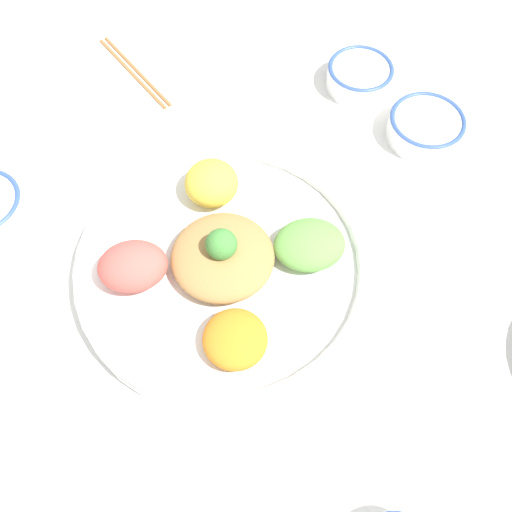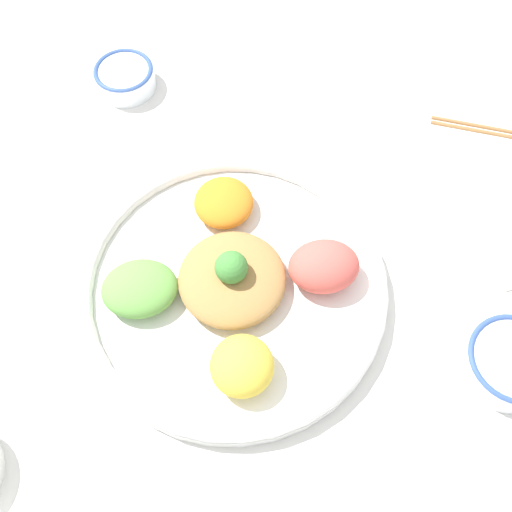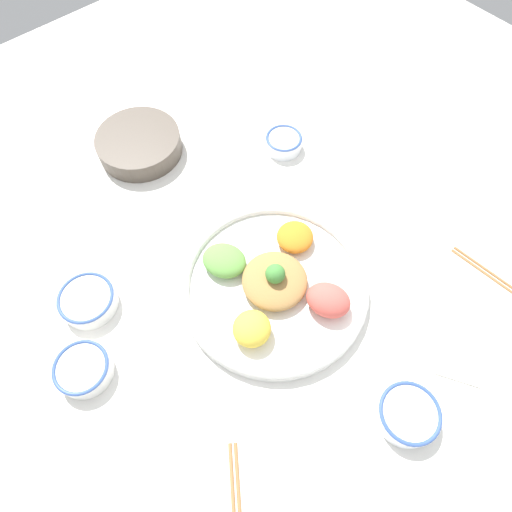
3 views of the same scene
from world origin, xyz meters
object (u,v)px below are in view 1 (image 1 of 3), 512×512
(rice_bowl_blue, at_px, (426,126))
(chopsticks_pair_far, at_px, (134,71))
(salad_platter, at_px, (223,262))
(sauce_bowl_red, at_px, (360,75))

(rice_bowl_blue, relative_size, chopsticks_pair_far, 0.66)
(salad_platter, xyz_separation_m, sauce_bowl_red, (-0.11, -0.40, -0.00))
(salad_platter, xyz_separation_m, rice_bowl_blue, (-0.23, -0.32, -0.00))
(salad_platter, bearing_deg, chopsticks_pair_far, -50.95)
(sauce_bowl_red, height_order, rice_bowl_blue, same)
(salad_platter, height_order, sauce_bowl_red, salad_platter)
(sauce_bowl_red, height_order, chopsticks_pair_far, sauce_bowl_red)
(salad_platter, distance_m, chopsticks_pair_far, 0.42)
(chopsticks_pair_far, bearing_deg, sauce_bowl_red, 47.18)
(rice_bowl_blue, height_order, chopsticks_pair_far, rice_bowl_blue)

